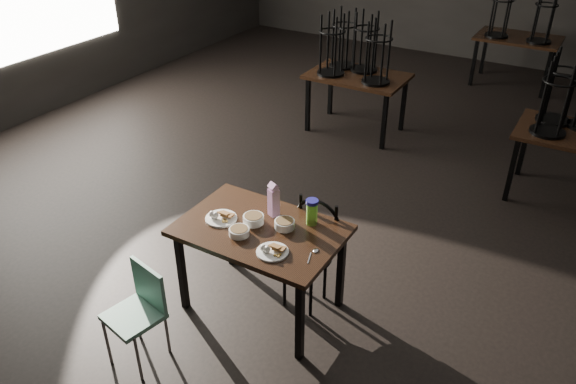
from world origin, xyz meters
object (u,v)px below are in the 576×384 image
Objects in this scene: main_table at (260,237)px; water_bottle at (312,212)px; juice_carton at (274,200)px; bentwood_chair at (310,245)px; school_chair at (140,307)px.

water_bottle is at bearing 39.74° from main_table.
water_bottle is (0.30, 0.04, -0.03)m from juice_carton.
bentwood_chair is at bearing 126.92° from water_bottle.
water_bottle reaches higher than main_table.
main_table is 0.42m from bentwood_chair.
water_bottle is 0.23× the size of bentwood_chair.
school_chair is at bearing -124.16° from water_bottle.
juice_carton reaches higher than main_table.
main_table is 5.94× the size of water_bottle.
main_table is 0.29m from juice_carton.
water_bottle is 0.34m from bentwood_chair.
water_bottle is at bearing 7.93° from juice_carton.
main_table is 0.98m from school_chair.
juice_carton is 0.31m from water_bottle.
juice_carton is 1.21m from school_chair.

